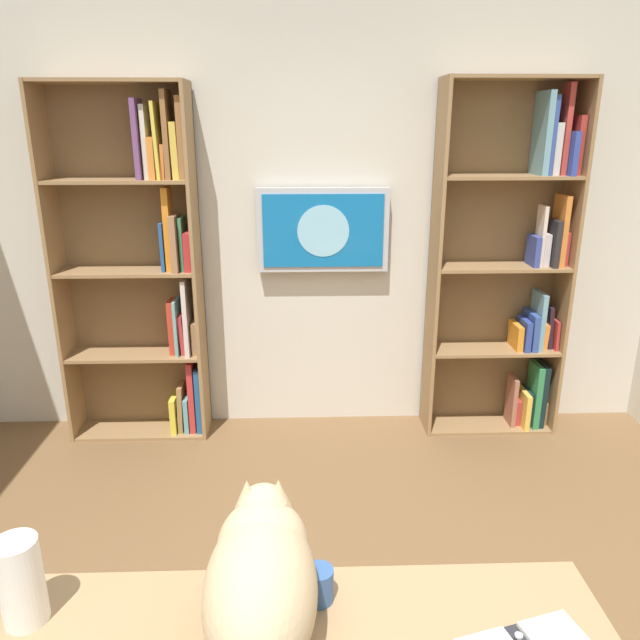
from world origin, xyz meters
name	(u,v)px	position (x,y,z in m)	size (l,w,h in m)	color
wall_back	(315,222)	(0.00, -2.23, 1.35)	(4.52, 0.06, 2.70)	beige
bookshelf_left	(515,270)	(-1.25, -2.07, 1.07)	(0.85, 0.28, 2.20)	#937047
bookshelf_right	(147,270)	(1.04, -2.07, 1.09)	(0.86, 0.28, 2.18)	#937047
wall_mounted_tv	(323,230)	(-0.05, -2.15, 1.31)	(0.81, 0.07, 0.52)	#B7B7BC
cat	(261,574)	(0.20, 0.36, 0.90)	(0.27, 0.62, 0.34)	#D1B284
paper_towel_roll	(21,581)	(0.80, 0.31, 0.85)	(0.11, 0.11, 0.24)	white
coffee_mug	(319,585)	(0.05, 0.27, 0.78)	(0.08, 0.08, 0.10)	#335999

